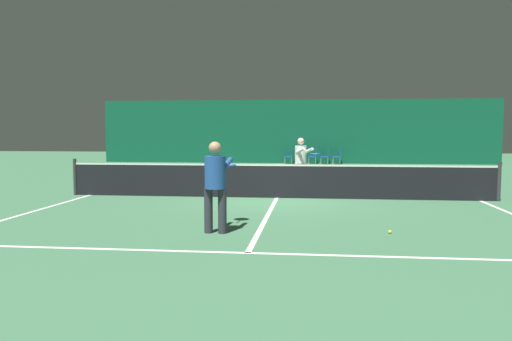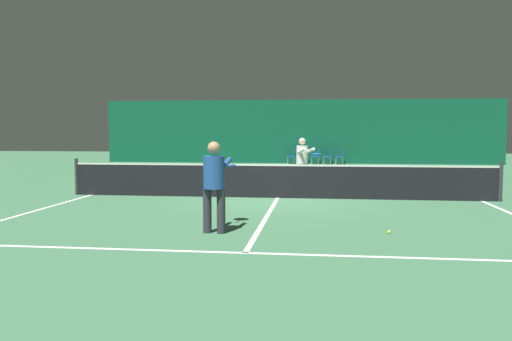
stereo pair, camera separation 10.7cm
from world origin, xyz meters
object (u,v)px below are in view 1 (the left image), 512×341
at_px(courtside_chair_0, 290,155).
at_px(tennis_net, 277,180).
at_px(courtside_chair_2, 314,156).
at_px(courtside_chair_4, 338,156).
at_px(player_far, 301,159).
at_px(courtside_chair_1, 302,155).
at_px(courtside_chair_3, 326,156).
at_px(tennis_ball, 390,232).
at_px(player_near, 216,180).

bearing_deg(courtside_chair_0, tennis_net, 1.20).
relative_size(courtside_chair_2, courtside_chair_4, 1.00).
distance_m(tennis_net, courtside_chair_0, 14.73).
relative_size(player_far, courtside_chair_1, 1.97).
distance_m(courtside_chair_2, courtside_chair_3, 0.68).
distance_m(player_far, courtside_chair_2, 12.16).
bearing_deg(tennis_ball, courtside_chair_2, 93.97).
bearing_deg(courtside_chair_3, courtside_chair_0, -90.00).
height_order(tennis_net, tennis_ball, tennis_net).
relative_size(courtside_chair_1, courtside_chair_3, 1.00).
bearing_deg(player_near, courtside_chair_0, 2.87).
distance_m(courtside_chair_0, courtside_chair_4, 2.74).
relative_size(courtside_chair_3, tennis_ball, 12.73).
bearing_deg(courtside_chair_4, courtside_chair_2, -90.00).
bearing_deg(courtside_chair_0, player_far, 4.38).
bearing_deg(courtside_chair_2, courtside_chair_1, -90.00).
height_order(tennis_net, player_far, player_far).
height_order(courtside_chair_1, tennis_ball, courtside_chair_1).
distance_m(tennis_net, courtside_chair_1, 14.73).
bearing_deg(tennis_net, player_far, 76.50).
height_order(courtside_chair_2, tennis_ball, courtside_chair_2).
relative_size(player_near, courtside_chair_2, 2.01).
relative_size(player_near, player_far, 1.02).
bearing_deg(player_far, courtside_chair_4, 143.52).
distance_m(tennis_net, player_far, 2.70).
bearing_deg(courtside_chair_3, tennis_net, -6.75).
xyz_separation_m(courtside_chair_1, courtside_chair_4, (2.05, 0.00, 0.00)).
bearing_deg(courtside_chair_2, courtside_chair_3, 90.00).
bearing_deg(player_near, tennis_ball, -81.12).
distance_m(player_near, player_far, 7.64).
height_order(courtside_chair_3, tennis_ball, courtside_chair_3).
relative_size(tennis_net, courtside_chair_0, 14.29).
distance_m(tennis_net, tennis_ball, 5.27).
bearing_deg(tennis_ball, courtside_chair_0, 97.97).
bearing_deg(player_far, courtside_chair_3, 146.70).
distance_m(courtside_chair_1, tennis_ball, 19.50).
height_order(courtside_chair_1, courtside_chair_4, same).
distance_m(courtside_chair_3, tennis_ball, 19.41).
bearing_deg(tennis_net, courtside_chair_1, 88.54).
xyz_separation_m(player_far, courtside_chair_3, (1.12, 12.14, -0.48)).
distance_m(player_near, courtside_chair_2, 19.74).
bearing_deg(courtside_chair_2, tennis_net, -4.12).
relative_size(tennis_net, courtside_chair_3, 14.29).
relative_size(courtside_chair_2, courtside_chair_3, 1.00).
xyz_separation_m(player_near, courtside_chair_2, (1.84, 19.65, -0.50)).
xyz_separation_m(player_near, courtside_chair_0, (0.47, 19.65, -0.50)).
relative_size(player_near, tennis_ball, 25.54).
relative_size(player_near, courtside_chair_0, 2.01).
distance_m(courtside_chair_3, courtside_chair_4, 0.68).
bearing_deg(tennis_ball, player_near, -175.36).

